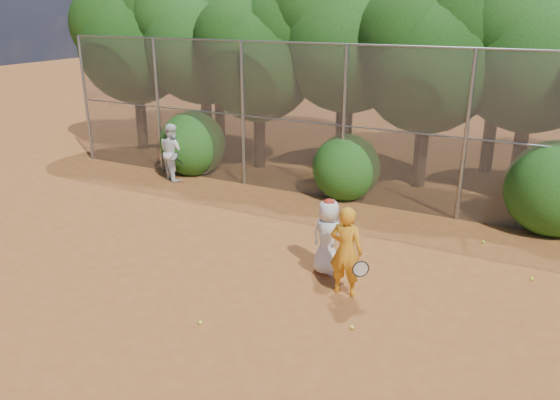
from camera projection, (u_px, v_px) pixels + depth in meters
The scene contains 21 objects.
ground at pixel (264, 316), 9.09m from camera, with size 80.00×80.00×0.00m, color brown.
fence_back at pixel (377, 127), 13.46m from camera, with size 20.05×0.09×4.03m.
tree_0 at pixel (136, 35), 18.60m from camera, with size 4.38×3.81×6.00m.
tree_1 at pixel (205, 29), 17.85m from camera, with size 4.64×4.03×6.35m.
tree_2 at pixel (261, 52), 16.37m from camera, with size 3.99×3.47×5.47m.
tree_3 at pixel (353, 23), 15.84m from camera, with size 4.89×4.26×6.70m.
tree_4 at pixel (432, 51), 14.46m from camera, with size 4.19×3.64×5.73m.
tree_5 at pixel (539, 40), 13.94m from camera, with size 4.51×3.92×6.17m.
tree_9 at pixel (218, 21), 20.15m from camera, with size 4.83×4.20×6.62m.
tree_10 at pixel (348, 14), 18.03m from camera, with size 5.15×4.48×7.06m.
tree_11 at pixel (505, 32), 15.67m from camera, with size 4.64×4.03×6.35m.
bush_0 at pixel (193, 141), 16.63m from camera, with size 2.00×2.00×2.00m, color #1A4E13.
bush_1 at pixel (346, 165), 14.48m from camera, with size 1.80×1.80×1.80m, color #1A4E13.
bush_2 at pixel (556, 184), 12.23m from camera, with size 2.20×2.20×2.20m, color #1A4E13.
player_yellow at pixel (346, 251), 9.54m from camera, with size 0.78×0.51×1.65m.
player_teen at pixel (328, 237), 10.32m from camera, with size 0.81×0.62×1.51m.
player_white at pixel (172, 152), 15.96m from camera, with size 1.02×0.94×1.69m.
ball_0 at pixel (352, 327), 8.71m from camera, with size 0.07×0.07×0.07m, color yellow.
ball_1 at pixel (532, 279), 10.25m from camera, with size 0.07×0.07×0.07m, color yellow.
ball_3 at pixel (200, 322), 8.84m from camera, with size 0.07×0.07×0.07m, color yellow.
ball_4 at pixel (483, 242), 11.86m from camera, with size 0.07×0.07×0.07m, color yellow.
Camera 1 is at (3.91, -6.88, 4.87)m, focal length 35.00 mm.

